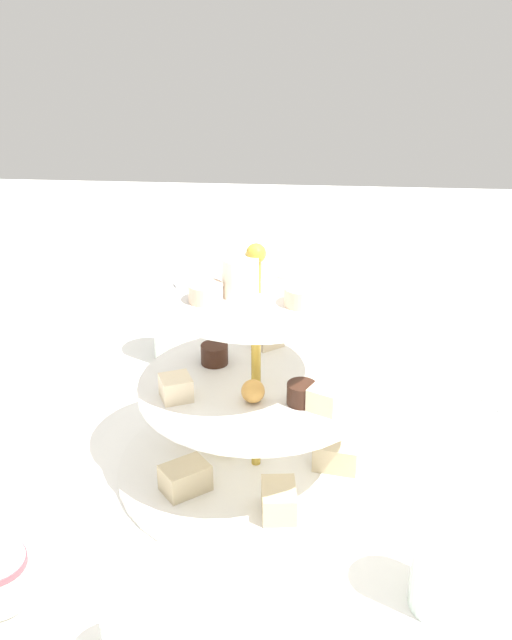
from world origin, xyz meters
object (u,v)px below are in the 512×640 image
at_px(water_glass_tall_right, 178,322).
at_px(butter_knife_left, 472,389).
at_px(water_glass_mid_back, 448,557).
at_px(water_glass_short_left, 143,639).
at_px(tiered_serving_stand, 255,406).

bearing_deg(water_glass_tall_right, butter_knife_left, 172.00).
relative_size(butter_knife_left, water_glass_mid_back, 1.58).
distance_m(water_glass_tall_right, water_glass_mid_back, 0.54).
relative_size(water_glass_tall_right, water_glass_short_left, 1.55).
distance_m(tiered_serving_stand, water_glass_mid_back, 0.26).
relative_size(water_glass_tall_right, water_glass_mid_back, 1.08).
height_order(water_glass_short_left, butter_knife_left, water_glass_short_left).
relative_size(tiered_serving_stand, water_glass_tall_right, 2.63).
bearing_deg(tiered_serving_stand, water_glass_mid_back, 133.98).
distance_m(tiered_serving_stand, water_glass_tall_right, 0.29).
bearing_deg(tiered_serving_stand, water_glass_tall_right, -63.45).
bearing_deg(water_glass_mid_back, tiered_serving_stand, -46.02).
xyz_separation_m(tiered_serving_stand, butter_knife_left, (-0.27, -0.20, -0.08)).
bearing_deg(tiered_serving_stand, water_glass_short_left, 76.67).
xyz_separation_m(water_glass_tall_right, butter_knife_left, (-0.40, 0.06, -0.06)).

